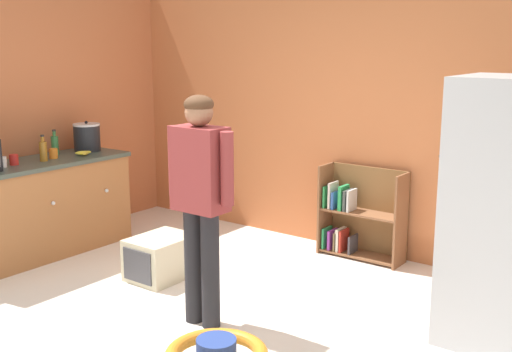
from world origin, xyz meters
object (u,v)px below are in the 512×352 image
Objects in this scene: amber_bottle at (43,151)px; green_glass_bottle at (55,145)px; bookshelf at (358,218)px; orange_cup at (53,153)px; white_cup at (2,162)px; kitchen_counter at (34,209)px; banana_bunch at (84,153)px; refrigerator at (507,214)px; crock_pot at (87,137)px; red_cup at (14,160)px; standing_person at (200,191)px; pet_carrier at (161,257)px.

green_glass_bottle is at bearing 127.25° from amber_bottle.
orange_cup reaches higher than bookshelf.
kitchen_counter is at bearing 93.95° from white_cup.
bookshelf is at bearing 29.37° from banana_bunch.
banana_bunch is 1.67× the size of orange_cup.
kitchen_counter is at bearing -168.32° from refrigerator.
crock_pot is 3.22× the size of red_cup.
amber_bottle reaches higher than orange_cup.
standing_person is at bearing -13.09° from green_glass_bottle.
standing_person is (-0.19, -1.99, 0.61)m from bookshelf.
bookshelf is at bearing 84.56° from standing_person.
banana_bunch is (-1.24, 0.22, 0.75)m from pet_carrier.
refrigerator is at bearing 1.54° from crock_pot.
pet_carrier is 1.56m from amber_bottle.
crock_pot is at bearing 100.62° from orange_cup.
amber_bottle is 2.59× the size of orange_cup.
orange_cup is at bearing 87.80° from kitchen_counter.
refrigerator is at bearing 5.99° from green_glass_bottle.
white_cup is (-0.03, -0.40, -0.05)m from amber_bottle.
refrigerator is 2.04m from standing_person.
white_cup is at bearing -75.30° from green_glass_bottle.
orange_cup is (0.01, 0.25, 0.50)m from kitchen_counter.
amber_bottle is at bearing -77.70° from crock_pot.
amber_bottle reaches higher than pet_carrier.
kitchen_counter is at bearing -143.28° from bookshelf.
standing_person reaches higher than white_cup.
bookshelf is at bearing 28.78° from green_glass_bottle.
standing_person is 1.28m from pet_carrier.
white_cup reaches higher than kitchen_counter.
standing_person reaches higher than orange_cup.
orange_cup and white_cup have the same top height.
kitchen_counter is 2.32m from standing_person.
pet_carrier is at bearing -16.38° from crock_pot.
refrigerator is at bearing 10.28° from amber_bottle.
green_glass_bottle is (-0.16, 0.39, 0.55)m from kitchen_counter.
pet_carrier is at bearing 18.51° from red_cup.
green_glass_bottle is at bearing -156.23° from banana_bunch.
standing_person is 17.29× the size of orange_cup.
standing_person is 2.97× the size of pet_carrier.
amber_bottle is at bearing 78.24° from red_cup.
standing_person is 2.28m from orange_cup.
standing_person is 2.25m from red_cup.
white_cup is at bearing -86.05° from kitchen_counter.
white_cup is at bearing -80.42° from red_cup.
white_cup is at bearing -156.35° from pet_carrier.
amber_bottle is 0.41m from white_cup.
amber_bottle reaches higher than red_cup.
pet_carrier is 1.66m from white_cup.
refrigerator is 4.04m from amber_bottle.
kitchen_counter is 3.05m from bookshelf.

